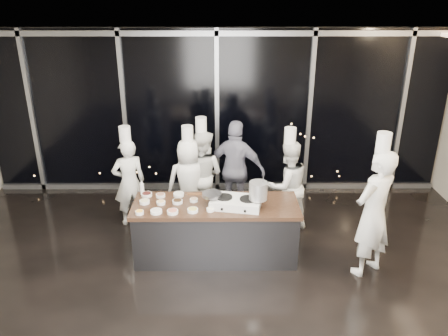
% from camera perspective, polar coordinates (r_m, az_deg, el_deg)
% --- Properties ---
extents(ground, '(9.00, 9.00, 0.00)m').
position_cam_1_polar(ground, '(6.20, -1.15, -15.97)').
color(ground, black).
rests_on(ground, ground).
extents(room_shell, '(9.02, 7.02, 3.21)m').
position_cam_1_polar(room_shell, '(5.12, 0.64, 4.17)').
color(room_shell, beige).
rests_on(room_shell, ground).
extents(window_wall, '(8.90, 0.11, 3.20)m').
position_cam_1_polar(window_wall, '(8.59, -0.91, 7.19)').
color(window_wall, black).
rests_on(window_wall, ground).
extents(demo_counter, '(2.46, 0.86, 0.90)m').
position_cam_1_polar(demo_counter, '(6.69, -1.07, -8.12)').
color(demo_counter, '#343439').
rests_on(demo_counter, ground).
extents(stove, '(0.79, 0.57, 0.14)m').
position_cam_1_polar(stove, '(6.38, 1.57, -4.47)').
color(stove, silver).
rests_on(stove, demo_counter).
extents(frying_pan, '(0.53, 0.34, 0.05)m').
position_cam_1_polar(frying_pan, '(6.38, -1.68, -3.46)').
color(frying_pan, slate).
rests_on(frying_pan, stove).
extents(stock_pot, '(0.31, 0.31, 0.26)m').
position_cam_1_polar(stock_pot, '(6.26, 4.49, -2.98)').
color(stock_pot, silver).
rests_on(stock_pot, stove).
extents(prep_bowls, '(1.13, 0.72, 0.05)m').
position_cam_1_polar(prep_bowls, '(6.49, -7.35, -4.58)').
color(prep_bowls, white).
rests_on(prep_bowls, demo_counter).
extents(squeeze_bottle, '(0.06, 0.06, 0.23)m').
position_cam_1_polar(squeeze_bottle, '(6.84, -10.67, -2.54)').
color(squeeze_bottle, white).
rests_on(squeeze_bottle, demo_counter).
extents(chef_far_left, '(0.66, 0.56, 1.77)m').
position_cam_1_polar(chef_far_left, '(7.64, -12.29, -1.70)').
color(chef_far_left, silver).
rests_on(chef_far_left, ground).
extents(chef_left, '(0.84, 0.64, 1.77)m').
position_cam_1_polar(chef_left, '(7.52, -4.60, -1.72)').
color(chef_left, silver).
rests_on(chef_left, ground).
extents(chef_center, '(0.97, 0.87, 1.86)m').
position_cam_1_polar(chef_center, '(7.69, -2.88, -0.80)').
color(chef_center, silver).
rests_on(chef_center, ground).
extents(guest, '(1.13, 0.74, 1.78)m').
position_cam_1_polar(guest, '(7.70, 1.59, -0.20)').
color(guest, '#141334').
rests_on(guest, ground).
extents(chef_right, '(0.93, 0.83, 1.80)m').
position_cam_1_polar(chef_right, '(7.39, 8.25, -2.24)').
color(chef_right, silver).
rests_on(chef_right, ground).
extents(chef_side, '(0.83, 0.77, 2.13)m').
position_cam_1_polar(chef_side, '(6.44, 18.92, -5.51)').
color(chef_side, silver).
rests_on(chef_side, ground).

